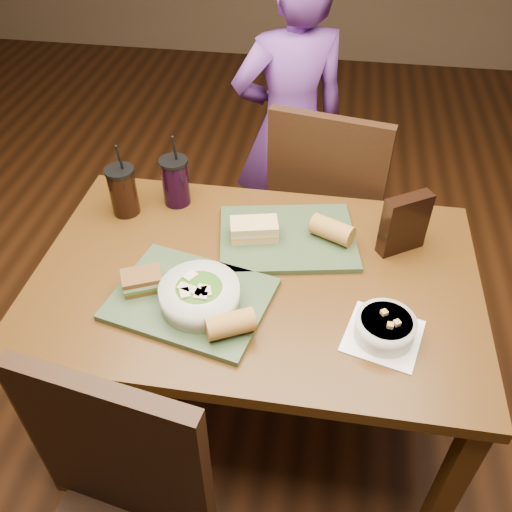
% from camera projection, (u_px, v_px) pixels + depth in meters
% --- Properties ---
extents(ground, '(6.00, 6.00, 0.00)m').
position_uv_depth(ground, '(256.00, 413.00, 2.10)').
color(ground, '#381C0B').
rests_on(ground, ground).
extents(dining_table, '(1.30, 0.85, 0.75)m').
position_uv_depth(dining_table, '(256.00, 295.00, 1.65)').
color(dining_table, '#482B0E').
rests_on(dining_table, ground).
extents(chair_far, '(0.51, 0.51, 1.00)m').
position_uv_depth(chair_far, '(323.00, 206.00, 2.17)').
color(chair_far, black).
rests_on(chair_far, ground).
extents(diner, '(0.60, 0.52, 1.40)m').
position_uv_depth(diner, '(290.00, 127.00, 2.35)').
color(diner, '#633186').
rests_on(diner, ground).
extents(tray_near, '(0.48, 0.40, 0.02)m').
position_uv_depth(tray_near, '(191.00, 299.00, 1.51)').
color(tray_near, '#2F4126').
rests_on(tray_near, dining_table).
extents(tray_far, '(0.47, 0.39, 0.02)m').
position_uv_depth(tray_far, '(287.00, 238.00, 1.70)').
color(tray_far, '#2F4126').
rests_on(tray_far, dining_table).
extents(salad_bowl, '(0.22, 0.22, 0.07)m').
position_uv_depth(salad_bowl, '(200.00, 294.00, 1.46)').
color(salad_bowl, silver).
rests_on(salad_bowl, tray_near).
extents(soup_bowl, '(0.23, 0.23, 0.08)m').
position_uv_depth(soup_bowl, '(385.00, 328.00, 1.39)').
color(soup_bowl, white).
rests_on(soup_bowl, dining_table).
extents(sandwich_near, '(0.13, 0.11, 0.05)m').
position_uv_depth(sandwich_near, '(142.00, 281.00, 1.51)').
color(sandwich_near, '#593819').
rests_on(sandwich_near, tray_near).
extents(sandwich_far, '(0.16, 0.11, 0.06)m').
position_uv_depth(sandwich_far, '(254.00, 230.00, 1.67)').
color(sandwich_far, tan).
rests_on(sandwich_far, tray_far).
extents(baguette_near, '(0.14, 0.11, 0.06)m').
position_uv_depth(baguette_near, '(230.00, 324.00, 1.38)').
color(baguette_near, '#AD7533').
rests_on(baguette_near, tray_near).
extents(baguette_far, '(0.15, 0.11, 0.07)m').
position_uv_depth(baguette_far, '(332.00, 230.00, 1.66)').
color(baguette_far, '#AD7533').
rests_on(baguette_far, tray_far).
extents(cup_cola, '(0.10, 0.10, 0.26)m').
position_uv_depth(cup_cola, '(123.00, 191.00, 1.76)').
color(cup_cola, black).
rests_on(cup_cola, dining_table).
extents(cup_berry, '(0.10, 0.10, 0.26)m').
position_uv_depth(cup_berry, '(175.00, 181.00, 1.80)').
color(cup_berry, black).
rests_on(cup_berry, dining_table).
extents(chip_bag, '(0.15, 0.12, 0.19)m').
position_uv_depth(chip_bag, '(404.00, 224.00, 1.61)').
color(chip_bag, black).
rests_on(chip_bag, dining_table).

